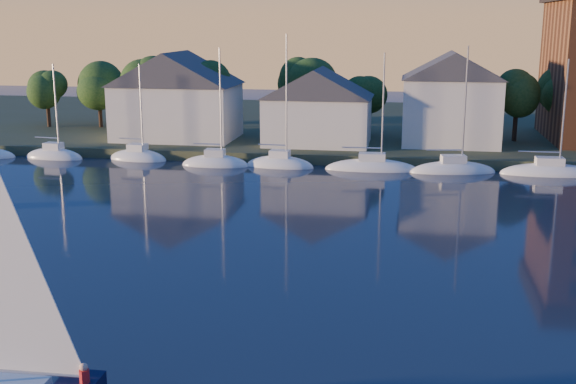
# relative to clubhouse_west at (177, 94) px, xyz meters

# --- Properties ---
(shoreline_land) EXTENTS (160.00, 50.00, 2.00)m
(shoreline_land) POSITION_rel_clubhouse_west_xyz_m (22.00, 17.00, -5.93)
(shoreline_land) COLOR #394126
(shoreline_land) RESTS_ON ground
(wooden_dock) EXTENTS (120.00, 3.00, 1.00)m
(wooden_dock) POSITION_rel_clubhouse_west_xyz_m (22.00, -6.00, -5.93)
(wooden_dock) COLOR brown
(wooden_dock) RESTS_ON ground
(clubhouse_west) EXTENTS (13.65, 9.45, 9.64)m
(clubhouse_west) POSITION_rel_clubhouse_west_xyz_m (0.00, 0.00, 0.00)
(clubhouse_west) COLOR white
(clubhouse_west) RESTS_ON shoreline_land
(clubhouse_centre) EXTENTS (11.55, 8.40, 8.08)m
(clubhouse_centre) POSITION_rel_clubhouse_west_xyz_m (16.00, -1.00, -0.80)
(clubhouse_centre) COLOR white
(clubhouse_centre) RESTS_ON shoreline_land
(clubhouse_east) EXTENTS (10.50, 8.40, 9.80)m
(clubhouse_east) POSITION_rel_clubhouse_west_xyz_m (30.00, 1.00, 0.07)
(clubhouse_east) COLOR white
(clubhouse_east) RESTS_ON shoreline_land
(tree_line) EXTENTS (93.40, 5.40, 8.90)m
(tree_line) POSITION_rel_clubhouse_west_xyz_m (24.00, 5.00, 1.24)
(tree_line) COLOR #352418
(tree_line) RESTS_ON shoreline_land
(moored_fleet) EXTENTS (95.50, 2.40, 12.05)m
(moored_fleet) POSITION_rel_clubhouse_west_xyz_m (26.00, -9.00, -5.83)
(moored_fleet) COLOR white
(moored_fleet) RESTS_ON ground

